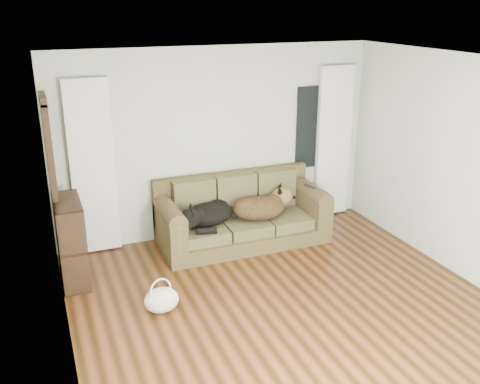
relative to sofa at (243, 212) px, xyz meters
name	(u,v)px	position (x,y,z in m)	size (l,w,h in m)	color
floor	(299,319)	(-0.17, -1.97, -0.45)	(5.00, 5.00, 0.00)	black
ceiling	(310,66)	(-0.17, -1.97, 2.15)	(5.00, 5.00, 0.00)	white
wall_back	(218,143)	(-0.17, 0.53, 0.85)	(4.50, 0.04, 2.60)	#B0C4A3
wall_left	(60,240)	(-2.42, -1.97, 0.85)	(0.04, 5.00, 2.60)	#B0C4A3
curtain_left	(93,168)	(-1.87, 0.45, 0.70)	(0.55, 0.08, 2.25)	white
curtain_right	(333,142)	(1.63, 0.45, 0.70)	(0.55, 0.08, 2.25)	white
window_pane	(312,127)	(1.28, 0.50, 0.95)	(0.50, 0.03, 1.20)	black
door_casing	(54,190)	(-2.37, 0.07, 0.60)	(0.07, 0.60, 2.10)	black
sofa	(243,212)	(0.00, 0.00, 0.00)	(2.26, 0.98, 0.93)	black
dog_black_lab	(206,216)	(-0.53, -0.03, 0.03)	(0.70, 0.48, 0.30)	black
dog_shepherd	(261,208)	(0.24, -0.05, 0.04)	(0.76, 0.53, 0.33)	black
tv_remote	(310,186)	(0.95, -0.12, 0.28)	(0.05, 0.18, 0.02)	black
tote_bag	(161,298)	(-1.46, -1.30, -0.29)	(0.38, 0.29, 0.27)	silver
bookshelf	(71,241)	(-2.26, -0.23, 0.05)	(0.30, 0.80, 1.00)	black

